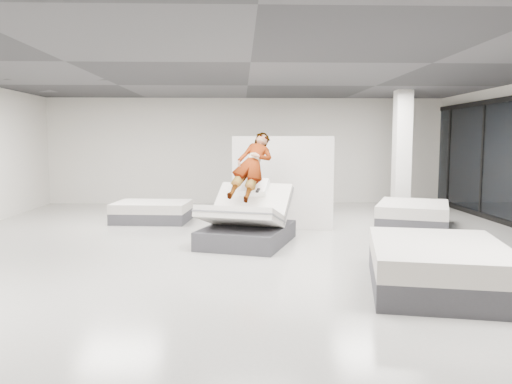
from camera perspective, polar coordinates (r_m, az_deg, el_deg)
room at (r=8.31m, az=-0.61°, el=3.64°), size 14.00×14.04×3.20m
hero_bed at (r=9.33m, az=-1.02°, el=-3.66°), size 1.97×2.27×1.20m
person at (r=9.52m, az=-0.44°, el=1.61°), size 1.06×1.63×1.41m
remote at (r=9.14m, az=0.21°, el=0.18°), size 0.09×0.15×0.08m
divider_panel at (r=10.88m, az=3.01°, el=1.07°), size 2.19×0.59×2.02m
flat_bed_right_far at (r=11.71m, az=17.50°, el=-2.50°), size 2.09×2.36×0.54m
flat_bed_right_near at (r=6.96m, az=20.06°, el=-7.98°), size 2.10×2.52×0.61m
flat_bed_left_far at (r=12.12m, az=-11.78°, el=-2.22°), size 1.83×1.44×0.47m
column at (r=13.47m, az=16.32°, el=4.30°), size 0.40×0.40×3.20m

